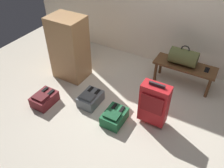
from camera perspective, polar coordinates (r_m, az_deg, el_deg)
ground_plane at (r=3.45m, az=4.75°, el=-7.39°), size 6.60×6.60×0.00m
bench at (r=3.94m, az=17.71°, el=3.86°), size 1.00×0.36×0.40m
duffel_bag_olive at (r=3.85m, az=17.48°, el=6.46°), size 0.44×0.26×0.34m
cell_phone at (r=3.90m, az=22.67°, el=3.29°), size 0.07×0.14×0.01m
suitcase_upright_red at (r=3.12m, az=10.47°, el=-4.81°), size 0.38×0.22×0.70m
backpack_green at (r=3.26m, az=0.62°, el=-8.18°), size 0.28×0.38×0.21m
backpack_grey at (r=3.55m, az=-5.42°, el=-3.67°), size 0.28×0.38×0.21m
backpack_maroon at (r=3.68m, az=-16.58°, el=-3.58°), size 0.28×0.38×0.21m
side_cabinet at (r=3.94m, az=-10.65°, el=8.79°), size 0.56×0.44×1.10m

